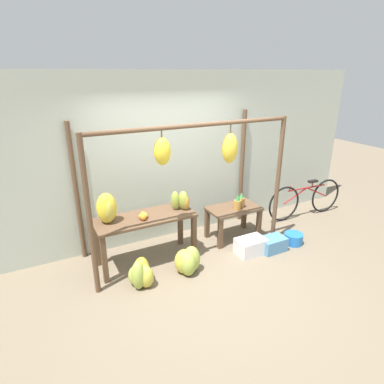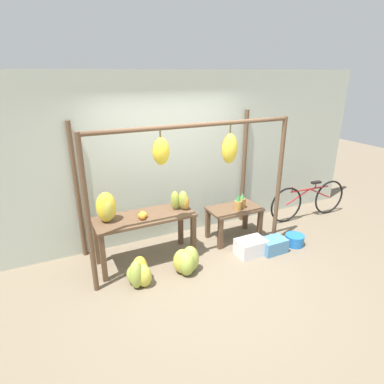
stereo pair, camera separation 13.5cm
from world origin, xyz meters
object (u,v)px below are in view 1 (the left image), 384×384
parked_bicycle (305,199)px  banana_pile_on_table (107,209)px  banana_pile_ground_left (141,274)px  papaya_pile (182,201)px  orange_pile (144,216)px  fruit_crate_white (251,246)px  pineapple_cluster (239,202)px  blue_bucket (293,239)px  banana_pile_ground_right (187,261)px  fruit_crate_purple (272,244)px

parked_bicycle → banana_pile_on_table: bearing=-179.3°
banana_pile_ground_left → papaya_pile: bearing=30.6°
orange_pile → fruit_crate_white: 1.81m
pineapple_cluster → blue_bucket: (0.74, -0.60, -0.60)m
fruit_crate_white → parked_bicycle: size_ratio=0.26×
banana_pile_ground_right → fruit_crate_purple: bearing=-3.6°
blue_bucket → fruit_crate_white: bearing=174.2°
fruit_crate_white → blue_bucket: 0.85m
banana_pile_ground_right → papaya_pile: size_ratio=1.49×
fruit_crate_white → papaya_pile: size_ratio=1.57×
orange_pile → parked_bicycle: size_ratio=0.12×
orange_pile → fruit_crate_white: orange_pile is taller
orange_pile → parked_bicycle: bearing=2.6°
banana_pile_ground_right → fruit_crate_purple: 1.52m
banana_pile_on_table → fruit_crate_purple: (2.47, -0.70, -0.85)m
pineapple_cluster → blue_bucket: bearing=-38.9°
fruit_crate_purple → fruit_crate_white: bearing=165.4°
parked_bicycle → pineapple_cluster: bearing=-175.3°
parked_bicycle → fruit_crate_purple: bearing=-152.9°
banana_pile_ground_right → papaya_pile: papaya_pile is taller
orange_pile → parked_bicycle: (3.44, 0.16, -0.43)m
fruit_crate_white → blue_bucket: (0.84, -0.08, -0.04)m
banana_pile_ground_right → papaya_pile: (0.18, 0.53, 0.72)m
orange_pile → pineapple_cluster: pineapple_cluster is taller
orange_pile → banana_pile_ground_left: (-0.24, -0.48, -0.63)m
banana_pile_on_table → orange_pile: 0.53m
papaya_pile → fruit_crate_purple: bearing=-25.2°
orange_pile → banana_pile_ground_left: bearing=-116.5°
banana_pile_on_table → fruit_crate_white: size_ratio=0.93×
banana_pile_ground_left → fruit_crate_white: size_ratio=0.93×
parked_bicycle → papaya_pile: papaya_pile is taller
banana_pile_on_table → papaya_pile: size_ratio=1.46×
banana_pile_on_table → fruit_crate_purple: banana_pile_on_table is taller
pineapple_cluster → parked_bicycle: bearing=4.7°
pineapple_cluster → fruit_crate_purple: pineapple_cluster is taller
banana_pile_ground_right → fruit_crate_white: (1.15, 0.00, -0.06)m
pineapple_cluster → parked_bicycle: size_ratio=0.16×
pineapple_cluster → orange_pile: bearing=-179.5°
banana_pile_on_table → fruit_crate_white: bearing=-16.1°
pineapple_cluster → banana_pile_ground_right: 1.44m
parked_bicycle → papaya_pile: size_ratio=5.94×
banana_pile_on_table → banana_pile_ground_right: banana_pile_on_table is taller
banana_pile_on_table → papaya_pile: 1.13m
banana_pile_on_table → parked_bicycle: (3.93, 0.05, -0.60)m
orange_pile → papaya_pile: papaya_pile is taller
banana_pile_ground_right → orange_pile: bearing=132.7°
fruit_crate_white → parked_bicycle: parked_bicycle is taller
pineapple_cluster → banana_pile_ground_right: bearing=-157.7°
banana_pile_ground_left → fruit_crate_white: 1.84m
banana_pile_ground_right → pineapple_cluster: bearing=22.3°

